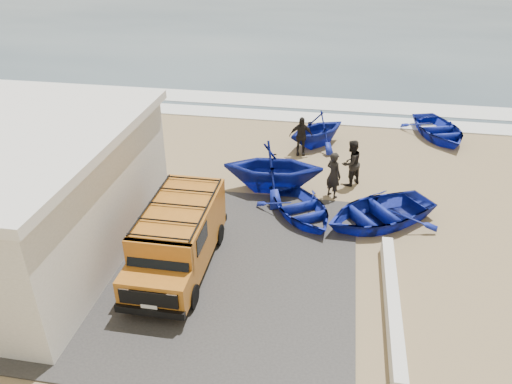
{
  "coord_description": "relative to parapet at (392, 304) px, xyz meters",
  "views": [
    {
      "loc": [
        3.04,
        -14.29,
        10.02
      ],
      "look_at": [
        0.34,
        1.14,
        1.2
      ],
      "focal_mm": 35.0,
      "sensor_mm": 36.0,
      "label": 1
    }
  ],
  "objects": [
    {
      "name": "van",
      "position": [
        -6.59,
        1.01,
        0.9
      ],
      "size": [
        2.08,
        5.1,
        2.19
      ],
      "rotation": [
        0.0,
        0.0,
        0.0
      ],
      "color": "#B6671B",
      "rests_on": "ground"
    },
    {
      "name": "surf_wash",
      "position": [
        -5.0,
        17.5,
        -0.26
      ],
      "size": [
        180.0,
        2.2,
        0.04
      ],
      "primitive_type": "cube",
      "color": "white",
      "rests_on": "ground"
    },
    {
      "name": "boat_mid_left",
      "position": [
        -4.38,
        6.57,
        0.78
      ],
      "size": [
        4.28,
        3.77,
        2.12
      ],
      "primitive_type": "imported",
      "rotation": [
        0.0,
        0.0,
        1.65
      ],
      "color": "#1424A0",
      "rests_on": "ground"
    },
    {
      "name": "surf_line",
      "position": [
        -5.0,
        15.0,
        -0.25
      ],
      "size": [
        180.0,
        1.6,
        0.06
      ],
      "primitive_type": "cube",
      "color": "white",
      "rests_on": "ground"
    },
    {
      "name": "ground",
      "position": [
        -5.0,
        3.0,
        -0.28
      ],
      "size": [
        160.0,
        160.0,
        0.0
      ],
      "primitive_type": "plane",
      "color": "#977E57"
    },
    {
      "name": "slab",
      "position": [
        -7.0,
        1.0,
        -0.25
      ],
      "size": [
        12.0,
        10.0,
        0.05
      ],
      "primitive_type": "cube",
      "color": "#393735",
      "rests_on": "ground"
    },
    {
      "name": "boat_far_left",
      "position": [
        -2.93,
        11.37,
        0.59
      ],
      "size": [
        4.29,
        4.31,
        1.72
      ],
      "primitive_type": "imported",
      "rotation": [
        0.0,
        0.0,
        -0.77
      ],
      "color": "#1424A0",
      "rests_on": "ground"
    },
    {
      "name": "boat_near_left",
      "position": [
        -3.06,
        4.69,
        0.1
      ],
      "size": [
        4.17,
        4.48,
        0.76
      ],
      "primitive_type": "imported",
      "rotation": [
        0.0,
        0.0,
        0.57
      ],
      "color": "#1424A0",
      "rests_on": "ground"
    },
    {
      "name": "fisherman_front",
      "position": [
        -1.95,
        6.44,
        0.69
      ],
      "size": [
        0.83,
        0.81,
        1.93
      ],
      "primitive_type": "imported",
      "rotation": [
        0.0,
        0.0,
        2.41
      ],
      "color": "black",
      "rests_on": "ground"
    },
    {
      "name": "fisherman_back",
      "position": [
        -3.6,
        10.2,
        0.65
      ],
      "size": [
        1.15,
        0.63,
        1.86
      ],
      "primitive_type": "imported",
      "rotation": [
        0.0,
        0.0,
        0.17
      ],
      "color": "black",
      "rests_on": "ground"
    },
    {
      "name": "boat_far_right",
      "position": [
        3.11,
        13.42,
        0.15
      ],
      "size": [
        4.06,
        4.83,
        0.85
      ],
      "primitive_type": "imported",
      "rotation": [
        0.0,
        0.0,
        0.31
      ],
      "color": "#1424A0",
      "rests_on": "ground"
    },
    {
      "name": "parapet",
      "position": [
        0.0,
        0.0,
        0.0
      ],
      "size": [
        0.35,
        6.0,
        0.55
      ],
      "primitive_type": "cube",
      "color": "silver",
      "rests_on": "ground"
    },
    {
      "name": "fisherman_middle",
      "position": [
        -1.29,
        7.59,
        0.71
      ],
      "size": [
        1.2,
        1.21,
        1.98
      ],
      "primitive_type": "imported",
      "rotation": [
        0.0,
        0.0,
        -2.32
      ],
      "color": "black",
      "rests_on": "ground"
    },
    {
      "name": "boat_near_right",
      "position": [
        -0.22,
        4.75,
        0.18
      ],
      "size": [
        5.37,
        5.07,
        0.91
      ],
      "primitive_type": "imported",
      "rotation": [
        0.0,
        0.0,
        -0.96
      ],
      "color": "#1424A0",
      "rests_on": "ground"
    }
  ]
}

